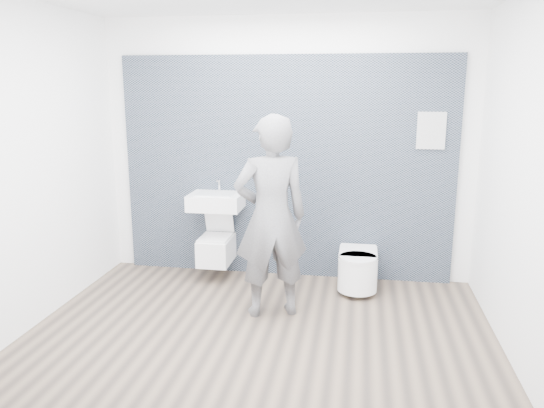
% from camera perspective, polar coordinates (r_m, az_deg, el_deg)
% --- Properties ---
extents(ground, '(4.00, 4.00, 0.00)m').
position_cam_1_polar(ground, '(4.74, -1.24, -13.50)').
color(ground, brown).
rests_on(ground, ground).
extents(room_shell, '(4.00, 4.00, 4.00)m').
position_cam_1_polar(room_shell, '(4.26, -1.35, 7.95)').
color(room_shell, white).
rests_on(room_shell, ground).
extents(tile_wall, '(3.60, 0.06, 2.40)m').
position_cam_1_polar(tile_wall, '(6.07, 1.37, -7.42)').
color(tile_wall, black).
rests_on(tile_wall, ground).
extents(washbasin, '(0.56, 0.42, 0.42)m').
position_cam_1_polar(washbasin, '(5.74, -6.05, 0.32)').
color(washbasin, white).
rests_on(washbasin, ground).
extents(toilet_square, '(0.33, 0.48, 0.64)m').
position_cam_1_polar(toilet_square, '(5.86, -6.00, -4.70)').
color(toilet_square, white).
rests_on(toilet_square, ground).
extents(toilet_rounded, '(0.40, 0.67, 0.36)m').
position_cam_1_polar(toilet_rounded, '(5.59, 9.20, -6.92)').
color(toilet_rounded, white).
rests_on(toilet_rounded, ground).
extents(info_placard, '(0.28, 0.03, 0.38)m').
position_cam_1_polar(info_placard, '(6.02, 15.75, -8.11)').
color(info_placard, white).
rests_on(info_placard, ground).
extents(visitor, '(0.79, 0.66, 1.85)m').
position_cam_1_polar(visitor, '(4.77, -0.10, -1.44)').
color(visitor, slate).
rests_on(visitor, ground).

